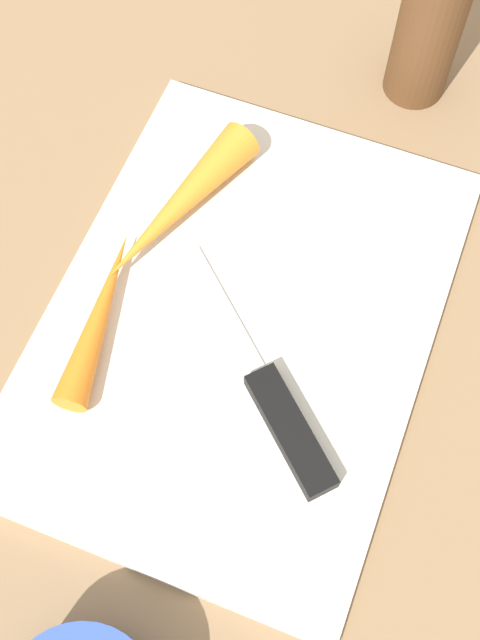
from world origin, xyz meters
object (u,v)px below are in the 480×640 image
object	(u,v)px
knife	(281,413)
carrot_short	(99,316)
pepper_grinder	(429,29)
carrot_long	(178,206)
cutting_board	(240,324)

from	to	relation	value
knife	carrot_short	bearing A→B (deg)	34.29
knife	pepper_grinder	distance (m)	0.31
pepper_grinder	carrot_long	bearing A→B (deg)	146.93
cutting_board	knife	size ratio (longest dim) A/B	2.22
cutting_board	pepper_grinder	bearing A→B (deg)	-11.88
carrot_long	pepper_grinder	xyz separation A→B (m)	(0.19, -0.13, 0.04)
carrot_long	carrot_short	world-z (taller)	carrot_long
carrot_long	pepper_grinder	bearing A→B (deg)	163.94
carrot_long	pepper_grinder	world-z (taller)	pepper_grinder
cutting_board	pepper_grinder	size ratio (longest dim) A/B	2.84
cutting_board	carrot_long	xyz separation A→B (m)	(0.06, 0.07, 0.02)
knife	pepper_grinder	size ratio (longest dim) A/B	1.28
knife	carrot_long	xyz separation A→B (m)	(0.12, 0.12, 0.01)
cutting_board	pepper_grinder	distance (m)	0.27
knife	cutting_board	bearing A→B (deg)	-6.03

